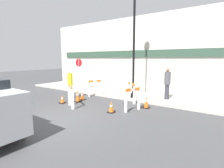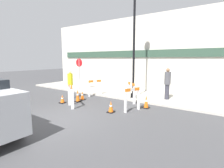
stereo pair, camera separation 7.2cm
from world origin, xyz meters
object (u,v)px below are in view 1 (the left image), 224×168
(streetlamp_post, at_px, (134,29))
(stop_sign, at_px, (79,69))
(person_worker, at_px, (70,83))
(person_pedestrian, at_px, (167,83))

(streetlamp_post, relative_size, stop_sign, 2.73)
(streetlamp_post, relative_size, person_worker, 3.65)
(streetlamp_post, height_order, person_worker, streetlamp_post)
(streetlamp_post, relative_size, person_pedestrian, 3.54)
(stop_sign, height_order, person_worker, stop_sign)
(streetlamp_post, xyz_separation_m, person_pedestrian, (1.83, 0.71, -3.06))
(streetlamp_post, height_order, person_pedestrian, streetlamp_post)
(person_pedestrian, bearing_deg, person_worker, -3.06)
(person_worker, bearing_deg, stop_sign, 112.19)
(person_pedestrian, bearing_deg, streetlamp_post, -11.58)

